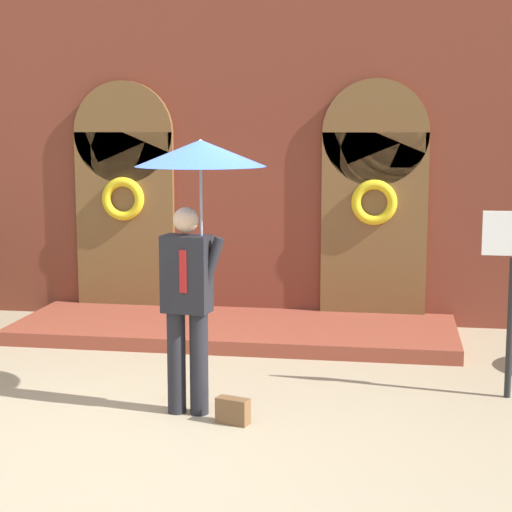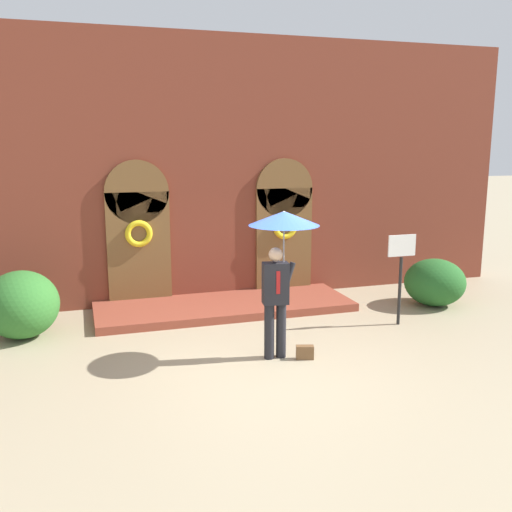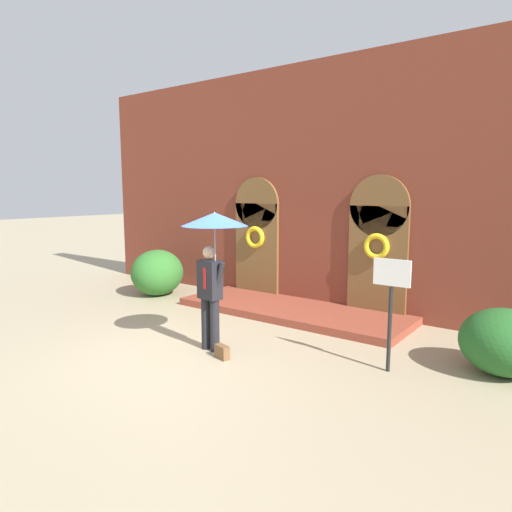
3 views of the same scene
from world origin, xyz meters
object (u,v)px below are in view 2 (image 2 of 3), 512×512
at_px(handbag, 305,352).
at_px(shrub_right, 435,282).
at_px(shrub_left, 21,305).
at_px(person_with_umbrella, 282,240).
at_px(sign_post, 401,264).

xyz_separation_m(handbag, shrub_right, (3.77, 2.02, 0.39)).
relative_size(handbag, shrub_left, 0.20).
distance_m(person_with_umbrella, handbag, 1.84).
xyz_separation_m(shrub_left, shrub_right, (8.14, -0.43, -0.10)).
bearing_deg(sign_post, shrub_left, 168.65).
height_order(sign_post, shrub_left, sign_post).
distance_m(person_with_umbrella, sign_post, 2.94).
xyz_separation_m(sign_post, shrub_right, (1.41, 0.92, -0.67)).
bearing_deg(shrub_left, person_with_umbrella, -29.25).
bearing_deg(person_with_umbrella, shrub_right, 23.97).
bearing_deg(handbag, person_with_umbrella, 166.28).
bearing_deg(sign_post, person_with_umbrella, -161.38).
relative_size(person_with_umbrella, shrub_left, 1.70).
distance_m(person_with_umbrella, shrub_left, 4.81).
bearing_deg(shrub_right, handbag, -151.75).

